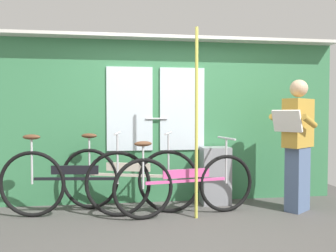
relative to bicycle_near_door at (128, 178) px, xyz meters
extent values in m
cube|color=#474442|center=(0.59, -0.95, -0.42)|extent=(5.56, 4.31, 0.04)
cube|color=#387A4C|center=(0.59, 0.40, 0.68)|extent=(4.56, 0.08, 2.15)
cube|color=silver|center=(0.04, 0.35, 0.85)|extent=(0.60, 0.02, 1.10)
cube|color=silver|center=(0.74, 0.35, 0.85)|extent=(0.60, 0.02, 1.10)
cylinder|color=#B2B2B7|center=(0.39, 0.33, 0.72)|extent=(0.28, 0.02, 0.02)
cube|color=silver|center=(0.59, 0.30, 1.77)|extent=(4.56, 0.28, 0.04)
torus|color=black|center=(0.48, -0.15, -0.02)|extent=(0.73, 0.26, 0.75)
torus|color=black|center=(-0.47, 0.14, -0.02)|extent=(0.73, 0.26, 0.75)
cube|color=beige|center=(0.01, 0.00, 0.04)|extent=(0.91, 0.31, 0.03)
cube|color=beige|center=(0.01, 0.00, 0.14)|extent=(0.53, 0.19, 0.10)
cylinder|color=#B7B7BC|center=(-0.47, 0.14, 0.25)|extent=(0.02, 0.02, 0.54)
ellipsoid|color=brown|center=(-0.47, 0.14, 0.51)|extent=(0.22, 0.14, 0.06)
cylinder|color=#B7B7BC|center=(0.48, -0.15, 0.27)|extent=(0.02, 0.02, 0.58)
cylinder|color=#B7B7BC|center=(0.48, -0.15, 0.55)|extent=(0.15, 0.43, 0.02)
torus|color=black|center=(-0.12, -0.23, -0.02)|extent=(0.76, 0.14, 0.76)
torus|color=black|center=(-1.09, -0.11, -0.02)|extent=(0.76, 0.14, 0.76)
cube|color=black|center=(-0.60, -0.17, 0.04)|extent=(0.92, 0.14, 0.03)
cube|color=black|center=(-0.60, -0.17, 0.14)|extent=(0.54, 0.09, 0.10)
cylinder|color=#B7B7BC|center=(-1.09, -0.11, 0.25)|extent=(0.02, 0.02, 0.54)
ellipsoid|color=brown|center=(-1.09, -0.11, 0.52)|extent=(0.21, 0.11, 0.06)
cylinder|color=#B7B7BC|center=(-0.12, -0.23, 0.27)|extent=(0.02, 0.02, 0.58)
cylinder|color=#B7B7BC|center=(-0.12, -0.23, 0.56)|extent=(0.08, 0.44, 0.02)
torus|color=black|center=(1.18, -0.20, -0.05)|extent=(0.69, 0.16, 0.69)
torus|color=black|center=(0.17, -0.37, -0.05)|extent=(0.69, 0.16, 0.69)
cube|color=#D14C93|center=(0.67, -0.29, 0.01)|extent=(0.96, 0.19, 0.03)
cube|color=#D14C93|center=(0.67, -0.29, 0.09)|extent=(0.56, 0.12, 0.10)
cylinder|color=#B7B7BC|center=(0.17, -0.37, 0.20)|extent=(0.02, 0.02, 0.50)
ellipsoid|color=brown|center=(0.17, -0.37, 0.45)|extent=(0.21, 0.12, 0.06)
cylinder|color=#B7B7BC|center=(1.18, -0.20, 0.22)|extent=(0.02, 0.02, 0.54)
cylinder|color=#B7B7BC|center=(1.18, -0.20, 0.49)|extent=(0.10, 0.44, 0.02)
cube|color=slate|center=(2.05, -0.27, -0.01)|extent=(0.35, 0.32, 0.78)
cube|color=#B78C33|center=(2.05, -0.27, 0.67)|extent=(0.47, 0.42, 0.58)
sphere|color=tan|center=(2.05, -0.27, 1.09)|extent=(0.21, 0.21, 0.21)
cube|color=silver|center=(1.82, -0.44, 0.70)|extent=(0.28, 0.34, 0.26)
cylinder|color=#B78C33|center=(2.05, -0.52, 0.70)|extent=(0.29, 0.23, 0.17)
cylinder|color=#B78C33|center=(1.82, -0.19, 0.70)|extent=(0.29, 0.23, 0.17)
cube|color=gray|center=(1.15, 0.18, -0.03)|extent=(0.37, 0.28, 0.75)
cylinder|color=#C6C14C|center=(0.77, -0.39, 0.68)|extent=(0.04, 0.04, 2.15)
camera|label=1|loc=(-0.06, -4.10, 0.79)|focal=36.02mm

